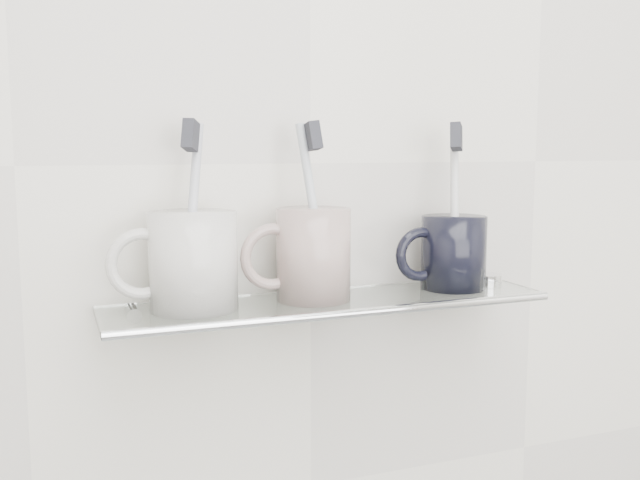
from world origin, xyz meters
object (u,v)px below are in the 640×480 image
mug_center (314,254)px  mug_right (453,252)px  shelf_glass (330,303)px  mug_left (193,261)px

mug_center → mug_right: size_ratio=1.17×
shelf_glass → mug_right: bearing=1.8°
shelf_glass → mug_center: size_ratio=4.90×
mug_left → mug_right: mug_left is taller
shelf_glass → mug_right: (0.16, 0.00, 0.05)m
shelf_glass → mug_right: size_ratio=5.72×
mug_right → shelf_glass: bearing=160.4°
mug_left → mug_center: size_ratio=1.01×
mug_left → mug_center: 0.13m
mug_left → mug_center: (0.13, 0.00, -0.00)m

